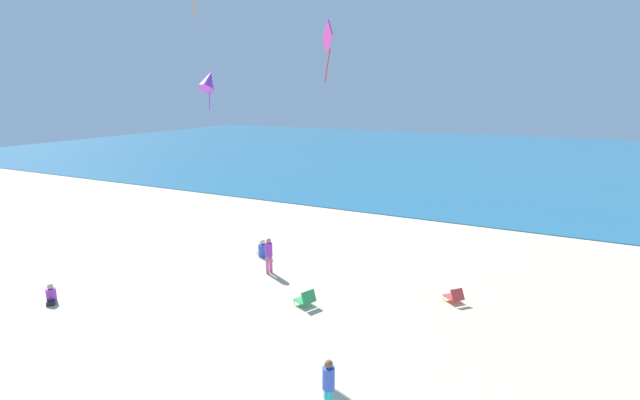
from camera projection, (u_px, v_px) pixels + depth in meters
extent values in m
plane|color=beige|center=(341.00, 291.00, 17.35)|extent=(120.00, 120.00, 0.00)
cube|color=#236084|center=(487.00, 157.00, 53.21)|extent=(120.00, 60.00, 0.05)
cube|color=#2D9956|center=(304.00, 300.00, 16.18)|extent=(0.72, 0.73, 0.03)
cube|color=#2D9956|center=(309.00, 297.00, 15.92)|extent=(0.39, 0.59, 0.42)
cylinder|color=#B7B7BC|center=(294.00, 303.00, 16.15)|extent=(0.02, 0.02, 0.19)
cylinder|color=#B7B7BC|center=(307.00, 298.00, 16.50)|extent=(0.02, 0.02, 0.19)
cube|color=#D13D3D|center=(452.00, 297.00, 16.45)|extent=(0.71, 0.71, 0.03)
cube|color=#D13D3D|center=(458.00, 295.00, 16.15)|extent=(0.51, 0.52, 0.39)
cylinder|color=#B7B7BC|center=(444.00, 298.00, 16.52)|extent=(0.02, 0.02, 0.18)
cylinder|color=#B7B7BC|center=(455.00, 296.00, 16.70)|extent=(0.02, 0.02, 0.18)
cylinder|color=#19ADB2|center=(327.00, 400.00, 10.65)|extent=(0.12, 0.12, 0.71)
cylinder|color=blue|center=(329.00, 378.00, 10.44)|extent=(0.40, 0.40, 0.53)
sphere|color=brown|center=(329.00, 364.00, 10.36)|extent=(0.20, 0.20, 0.20)
cylinder|color=#D8599E|center=(267.00, 265.00, 18.93)|extent=(0.13, 0.13, 0.75)
cylinder|color=#D8599E|center=(271.00, 264.00, 19.03)|extent=(0.13, 0.13, 0.75)
cylinder|color=purple|center=(269.00, 249.00, 18.83)|extent=(0.40, 0.40, 0.56)
sphere|color=#A87A5B|center=(268.00, 241.00, 18.74)|extent=(0.21, 0.21, 0.21)
cylinder|color=blue|center=(263.00, 250.00, 20.91)|extent=(0.54, 0.54, 0.59)
sphere|color=beige|center=(262.00, 242.00, 20.82)|extent=(0.24, 0.24, 0.24)
cube|color=white|center=(261.00, 253.00, 21.16)|extent=(0.53, 0.49, 0.17)
cylinder|color=purple|center=(51.00, 295.00, 16.39)|extent=(0.47, 0.47, 0.50)
sphere|color=tan|center=(50.00, 286.00, 16.31)|extent=(0.20, 0.20, 0.20)
cube|color=black|center=(51.00, 302.00, 16.24)|extent=(0.44, 0.44, 0.15)
cone|color=purple|center=(209.00, 80.00, 15.51)|extent=(0.64, 0.89, 0.88)
cylinder|color=purple|center=(210.00, 99.00, 15.65)|extent=(0.04, 0.10, 0.68)
cube|color=#DB3DA8|center=(328.00, 36.00, 11.88)|extent=(0.59, 0.62, 0.82)
cylinder|color=red|center=(328.00, 65.00, 12.04)|extent=(0.15, 0.14, 0.86)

